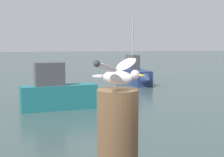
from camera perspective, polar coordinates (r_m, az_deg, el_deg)
mooring_post at (r=2.80m, az=0.82°, el=-10.03°), size 0.29×0.29×0.82m
seagull at (r=2.69m, az=0.91°, el=0.86°), size 0.44×0.56×0.22m
boat_navy at (r=22.06m, az=3.42°, el=0.56°), size 1.46×4.38×3.77m
boat_teal at (r=14.64m, az=-7.55°, el=-2.07°), size 3.41×1.28×1.79m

